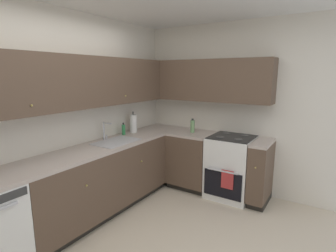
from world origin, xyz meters
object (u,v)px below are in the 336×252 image
Objects in this scene: oven_range at (231,166)px; oil_bottle at (192,126)px; paper_towel_roll at (133,124)px; soap_bottle at (124,129)px.

oil_bottle reaches higher than oven_range.
paper_towel_roll is (-0.52, 1.42, 0.59)m from oven_range.
paper_towel_roll is 0.93m from oil_bottle.
paper_towel_roll is 1.56× the size of oil_bottle.
soap_bottle is at bearing 116.68° from oven_range.
oven_range is at bearing -88.36° from oil_bottle.
oil_bottle is at bearing -57.33° from paper_towel_roll.
oven_range is 1.63m from paper_towel_roll.
oven_range is 3.11× the size of paper_towel_roll.
paper_towel_roll is (0.21, -0.02, 0.06)m from soap_bottle.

